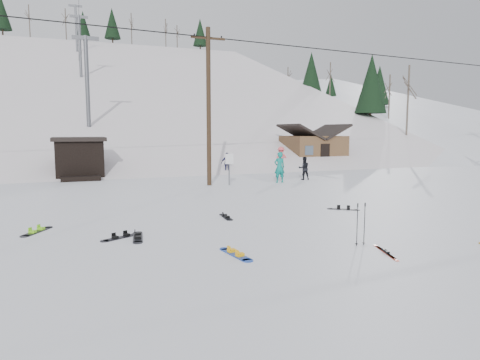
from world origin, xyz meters
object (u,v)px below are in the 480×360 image
object	(u,v)px
cabin	(313,149)
hero_skis	(386,252)
utility_pole	(209,105)
hero_snowboard	(236,254)

from	to	relation	value
cabin	hero_skis	world-z (taller)	cabin
cabin	hero_skis	size ratio (longest dim) A/B	3.74
utility_pole	hero_skis	distance (m)	15.76
hero_snowboard	utility_pole	bearing A→B (deg)	-23.45
hero_skis	utility_pole	bearing A→B (deg)	108.54
utility_pole	hero_snowboard	size ratio (longest dim) A/B	6.12
hero_snowboard	hero_skis	xyz separation A→B (m)	(3.76, -1.27, -0.00)
hero_snowboard	cabin	bearing A→B (deg)	-43.80
hero_snowboard	hero_skis	size ratio (longest dim) A/B	1.02
utility_pole	hero_snowboard	world-z (taller)	utility_pole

